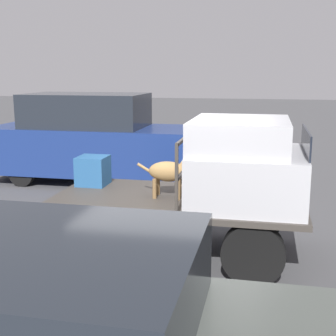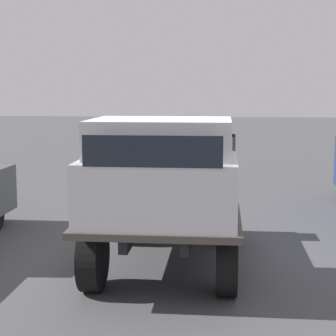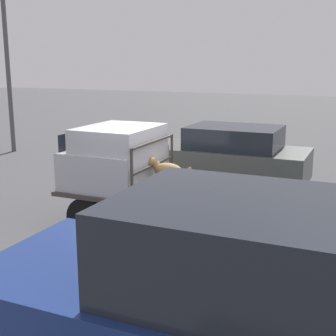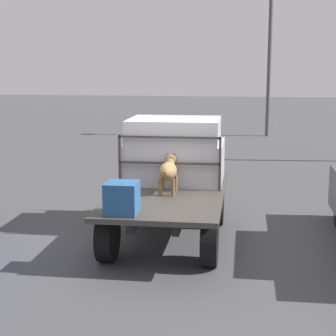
# 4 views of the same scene
# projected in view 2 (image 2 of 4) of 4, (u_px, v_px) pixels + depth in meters

# --- Properties ---
(ground_plane) EXTENTS (80.00, 80.00, 0.00)m
(ground_plane) POSITION_uv_depth(u_px,v_px,m) (168.00, 263.00, 7.69)
(ground_plane) COLOR #474749
(flatbed_truck) EXTENTS (3.62, 1.89, 0.87)m
(flatbed_truck) POSITION_uv_depth(u_px,v_px,m) (168.00, 220.00, 7.61)
(flatbed_truck) COLOR black
(flatbed_truck) RESTS_ON ground
(truck_cab) EXTENTS (1.54, 1.77, 1.16)m
(truck_cab) POSITION_uv_depth(u_px,v_px,m) (161.00, 171.00, 6.55)
(truck_cab) COLOR #B7B7BC
(truck_cab) RESTS_ON flatbed_truck
(truck_headboard) EXTENTS (0.04, 1.77, 0.93)m
(truck_headboard) POSITION_uv_depth(u_px,v_px,m) (167.00, 158.00, 7.34)
(truck_headboard) COLOR #3D3833
(truck_headboard) RESTS_ON flatbed_truck
(dog) EXTENTS (0.94, 0.29, 0.65)m
(dog) POSITION_uv_depth(u_px,v_px,m) (168.00, 172.00, 7.59)
(dog) COLOR brown
(dog) RESTS_ON flatbed_truck
(cargo_crate) EXTENTS (0.46, 0.46, 0.46)m
(cargo_crate) POSITION_uv_depth(u_px,v_px,m) (207.00, 169.00, 8.95)
(cargo_crate) COLOR #235184
(cargo_crate) RESTS_ON flatbed_truck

